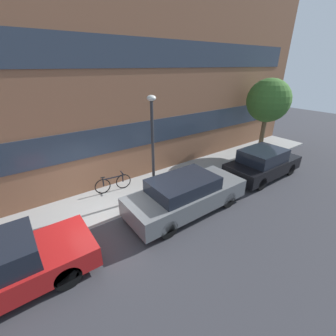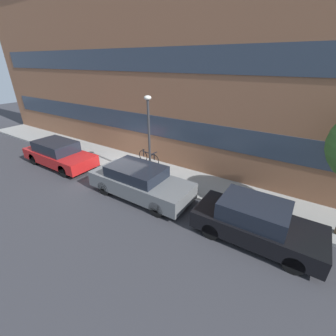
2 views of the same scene
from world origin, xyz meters
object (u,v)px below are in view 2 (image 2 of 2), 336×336
object	(u,v)px
parked_car_red	(59,154)
lamp_post	(149,129)
fire_hydrant	(74,147)
parked_car_black	(255,222)
bicycle	(149,157)
parked_car_grey	(140,181)

from	to	relation	value
parked_car_red	lamp_post	size ratio (longest dim) A/B	1.14
lamp_post	parked_car_red	bearing A→B (deg)	-165.36
parked_car_red	fire_hydrant	size ratio (longest dim) A/B	5.71
parked_car_red	parked_car_black	bearing A→B (deg)	-0.00
fire_hydrant	bicycle	world-z (taller)	fire_hydrant
parked_car_red	parked_car_grey	distance (m)	5.84
parked_car_red	parked_car_grey	xyz separation A→B (m)	(5.84, -0.00, 0.00)
parked_car_grey	fire_hydrant	bearing A→B (deg)	167.05
lamp_post	parked_car_black	bearing A→B (deg)	-14.68
lamp_post	fire_hydrant	bearing A→B (deg)	178.93
fire_hydrant	lamp_post	world-z (taller)	lamp_post
parked_car_black	lamp_post	bearing A→B (deg)	165.32
fire_hydrant	lamp_post	distance (m)	6.44
bicycle	lamp_post	xyz separation A→B (m)	(1.15, -1.36, 2.12)
parked_car_grey	fire_hydrant	size ratio (longest dim) A/B	5.82
fire_hydrant	bicycle	distance (m)	5.09
parked_car_black	lamp_post	distance (m)	5.84
parked_car_grey	parked_car_black	distance (m)	4.85
parked_car_black	bicycle	size ratio (longest dim) A/B	2.59
parked_car_grey	lamp_post	distance (m)	2.41
parked_car_red	parked_car_black	distance (m)	10.69
bicycle	lamp_post	size ratio (longest dim) A/B	0.39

